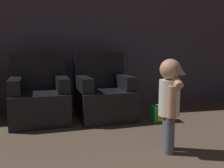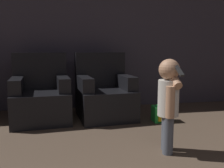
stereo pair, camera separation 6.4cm
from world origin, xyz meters
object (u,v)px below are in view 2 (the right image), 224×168
(toy_backpack, at_px, (162,114))
(armchair_left, at_px, (41,97))
(person_toddler, at_px, (169,98))
(armchair_right, at_px, (104,95))

(toy_backpack, bearing_deg, armchair_left, 166.82)
(armchair_left, height_order, person_toddler, armchair_left)
(armchair_left, height_order, armchair_right, same)
(armchair_left, distance_m, person_toddler, 1.95)
(armchair_right, xyz_separation_m, toy_backpack, (0.76, -0.40, -0.22))
(armchair_left, bearing_deg, person_toddler, -51.54)
(armchair_right, bearing_deg, toy_backpack, -32.66)
(person_toddler, bearing_deg, armchair_right, -148.41)
(armchair_left, relative_size, armchair_right, 1.00)
(armchair_right, bearing_deg, person_toddler, -79.03)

